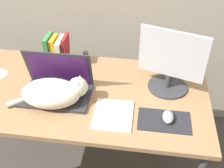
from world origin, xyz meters
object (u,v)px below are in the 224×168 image
object	(u,v)px
book_row	(57,51)
notepad	(113,115)
laptop	(57,87)
external_monitor	(171,62)
webcam	(86,54)
cat	(54,93)
computer_mouse	(168,117)

from	to	relation	value
book_row	notepad	size ratio (longest dim) A/B	0.87
laptop	external_monitor	size ratio (longest dim) A/B	1.04
book_row	webcam	xyz separation A→B (m)	(0.17, 0.08, -0.06)
cat	book_row	size ratio (longest dim) A/B	2.14
computer_mouse	book_row	bearing A→B (deg)	148.53
cat	webcam	world-z (taller)	cat
laptop	notepad	world-z (taller)	laptop
cat	book_row	world-z (taller)	book_row
webcam	cat	bearing A→B (deg)	-98.81
notepad	cat	bearing A→B (deg)	170.91
laptop	computer_mouse	size ratio (longest dim) A/B	4.01
computer_mouse	webcam	distance (m)	0.76
external_monitor	computer_mouse	distance (m)	0.32
computer_mouse	external_monitor	bearing A→B (deg)	89.48
external_monitor	notepad	world-z (taller)	external_monitor
external_monitor	book_row	distance (m)	0.75
computer_mouse	book_row	world-z (taller)	book_row
cat	computer_mouse	xyz separation A→B (m)	(0.63, -0.05, -0.05)
external_monitor	notepad	xyz separation A→B (m)	(-0.29, -0.29, -0.18)
external_monitor	webcam	world-z (taller)	external_monitor
cat	computer_mouse	world-z (taller)	cat
external_monitor	computer_mouse	xyz separation A→B (m)	(-0.00, -0.28, -0.16)
cat	webcam	distance (m)	0.48
notepad	webcam	size ratio (longest dim) A/B	3.67
laptop	book_row	distance (m)	0.33
computer_mouse	webcam	xyz separation A→B (m)	(-0.55, 0.52, 0.02)
book_row	notepad	distance (m)	0.64
cat	notepad	xyz separation A→B (m)	(0.34, -0.05, -0.07)
laptop	computer_mouse	xyz separation A→B (m)	(0.64, -0.13, -0.03)
book_row	notepad	world-z (taller)	book_row
cat	webcam	bearing A→B (deg)	81.19
computer_mouse	book_row	size ratio (longest dim) A/B	0.47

